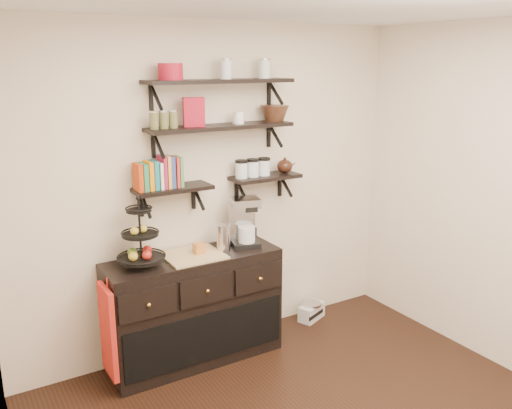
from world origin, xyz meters
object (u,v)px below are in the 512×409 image
(fruit_stand, at_px, (141,243))
(radio, at_px, (312,311))
(coffee_maker, at_px, (244,222))
(sideboard, at_px, (194,308))

(fruit_stand, distance_m, radio, 1.94)
(radio, bearing_deg, coffee_maker, 161.92)
(fruit_stand, relative_size, radio, 1.67)
(fruit_stand, distance_m, coffee_maker, 0.89)
(sideboard, relative_size, fruit_stand, 2.72)
(sideboard, relative_size, radio, 4.55)
(sideboard, distance_m, fruit_stand, 0.75)
(sideboard, distance_m, coffee_maker, 0.80)
(sideboard, bearing_deg, radio, 3.62)
(fruit_stand, xyz_separation_m, radio, (1.66, 0.08, -1.00))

